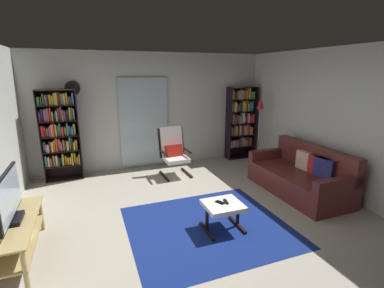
{
  "coord_description": "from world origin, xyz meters",
  "views": [
    {
      "loc": [
        -1.46,
        -3.41,
        2.17
      ],
      "look_at": [
        0.17,
        0.84,
        0.99
      ],
      "focal_mm": 26.06,
      "sensor_mm": 36.0,
      "label": 1
    }
  ],
  "objects": [
    {
      "name": "ground_plane",
      "position": [
        0.0,
        0.0,
        0.0
      ],
      "size": [
        7.02,
        7.02,
        0.0
      ],
      "primitive_type": "plane",
      "color": "#A9A191"
    },
    {
      "name": "area_rug",
      "position": [
        0.04,
        -0.13,
        0.0
      ],
      "size": [
        2.23,
        2.01,
        0.01
      ],
      "primitive_type": "cube",
      "color": "navy",
      "rests_on": "ground"
    },
    {
      "name": "lounge_armchair",
      "position": [
        0.23,
        2.11,
        0.53
      ],
      "size": [
        0.58,
        0.67,
        1.02
      ],
      "color": "black",
      "rests_on": "ground"
    },
    {
      "name": "wall_right",
      "position": [
        2.7,
        0.0,
        1.3
      ],
      "size": [
        0.06,
        6.0,
        2.6
      ],
      "primitive_type": "cube",
      "color": "silver",
      "rests_on": "ground"
    },
    {
      "name": "floor_lamp_by_shelf",
      "position": [
        2.32,
        2.04,
        1.26
      ],
      "size": [
        0.22,
        0.22,
        1.62
      ],
      "color": "#A5A5AD",
      "rests_on": "ground"
    },
    {
      "name": "cell_phone",
      "position": [
        0.18,
        -0.23,
        0.4
      ],
      "size": [
        0.12,
        0.16,
        0.01
      ],
      "primitive_type": "cube",
      "rotation": [
        0.0,
        0.0,
        0.44
      ],
      "color": "black",
      "rests_on": "ottoman"
    },
    {
      "name": "wall_clock",
      "position": [
        -1.67,
        2.82,
        1.85
      ],
      "size": [
        0.29,
        0.03,
        0.29
      ],
      "color": "silver"
    },
    {
      "name": "wall_back",
      "position": [
        0.0,
        2.9,
        1.3
      ],
      "size": [
        5.6,
        0.06,
        2.6
      ],
      "primitive_type": "cube",
      "color": "silver",
      "rests_on": "ground"
    },
    {
      "name": "tv_stand",
      "position": [
        -2.36,
        0.04,
        0.33
      ],
      "size": [
        0.48,
        1.33,
        0.5
      ],
      "color": "tan",
      "rests_on": "ground"
    },
    {
      "name": "ottoman",
      "position": [
        0.21,
        -0.26,
        0.33
      ],
      "size": [
        0.53,
        0.49,
        0.4
      ],
      "color": "white",
      "rests_on": "ground"
    },
    {
      "name": "bookshelf_near_tv",
      "position": [
        -1.98,
        2.65,
        1.0
      ],
      "size": [
        0.72,
        0.3,
        1.85
      ],
      "color": "black",
      "rests_on": "ground"
    },
    {
      "name": "glass_door_panel",
      "position": [
        -0.23,
        2.83,
        1.05
      ],
      "size": [
        1.1,
        0.01,
        2.0
      ],
      "primitive_type": "cube",
      "color": "silver"
    },
    {
      "name": "television",
      "position": [
        -2.36,
        0.02,
        0.78
      ],
      "size": [
        0.2,
        0.93,
        0.59
      ],
      "color": "black",
      "rests_on": "tv_stand"
    },
    {
      "name": "bookshelf_near_sofa",
      "position": [
        2.19,
        2.67,
        0.98
      ],
      "size": [
        0.73,
        0.3,
        1.81
      ],
      "color": "black",
      "rests_on": "ground"
    },
    {
      "name": "tv_remote",
      "position": [
        0.27,
        -0.24,
        0.41
      ],
      "size": [
        0.06,
        0.15,
        0.02
      ],
      "primitive_type": "cube",
      "rotation": [
        0.0,
        0.0,
        -0.18
      ],
      "color": "black",
      "rests_on": "ottoman"
    },
    {
      "name": "leather_sofa",
      "position": [
        2.13,
        0.35,
        0.31
      ],
      "size": [
        0.91,
        1.89,
        0.87
      ],
      "color": "#5B2420",
      "rests_on": "ground"
    }
  ]
}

